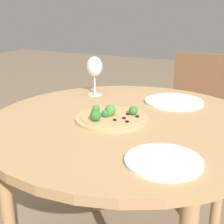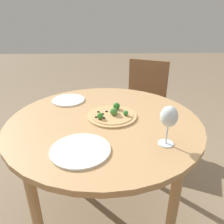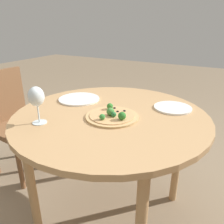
# 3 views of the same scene
# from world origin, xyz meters

# --- Properties ---
(ground_plane) EXTENTS (12.00, 12.00, 0.00)m
(ground_plane) POSITION_xyz_m (0.00, 0.00, 0.00)
(ground_plane) COLOR #847056
(dining_table) EXTENTS (1.07, 1.07, 0.73)m
(dining_table) POSITION_xyz_m (0.00, 0.00, 0.65)
(dining_table) COLOR tan
(dining_table) RESTS_ON ground_plane
(chair) EXTENTS (0.43, 0.43, 0.86)m
(chair) POSITION_xyz_m (0.07, 0.94, 0.46)
(chair) COLOR brown
(chair) RESTS_ON ground_plane
(pizza) EXTENTS (0.28, 0.28, 0.06)m
(pizza) POSITION_xyz_m (-0.05, -0.04, 0.75)
(pizza) COLOR tan
(pizza) RESTS_ON dining_table
(wine_glass) EXTENTS (0.08, 0.08, 0.19)m
(wine_glass) POSITION_xyz_m (-0.28, 0.25, 0.87)
(wine_glass) COLOR silver
(wine_glass) RESTS_ON dining_table
(plate_near) EXTENTS (0.26, 0.26, 0.01)m
(plate_near) POSITION_xyz_m (0.10, 0.29, 0.74)
(plate_near) COLOR white
(plate_near) RESTS_ON dining_table
(plate_far) EXTENTS (0.22, 0.22, 0.01)m
(plate_far) POSITION_xyz_m (0.24, -0.28, 0.74)
(plate_far) COLOR white
(plate_far) RESTS_ON dining_table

